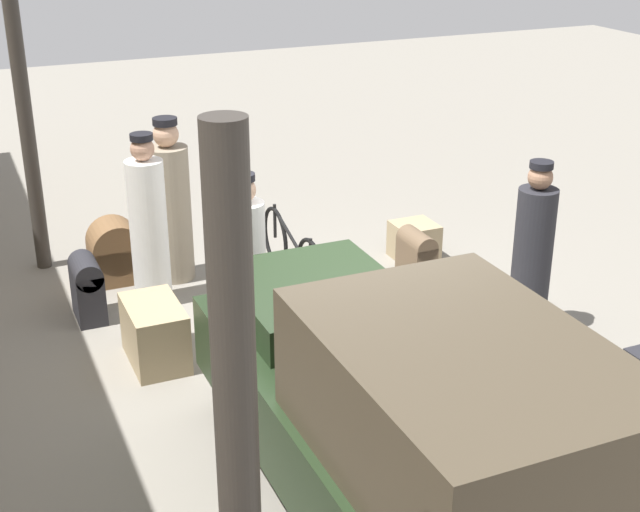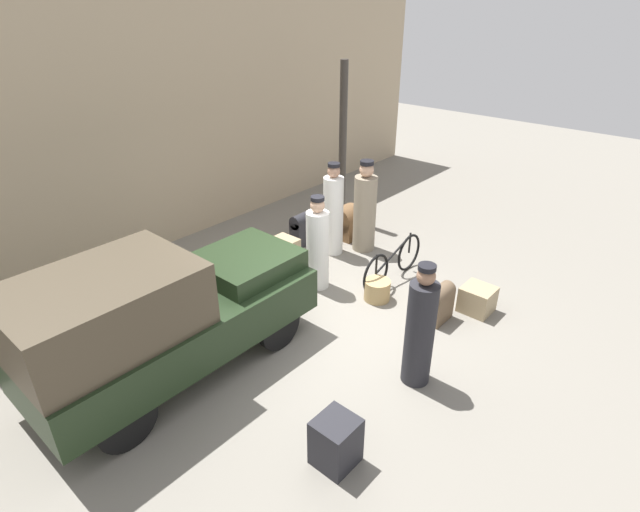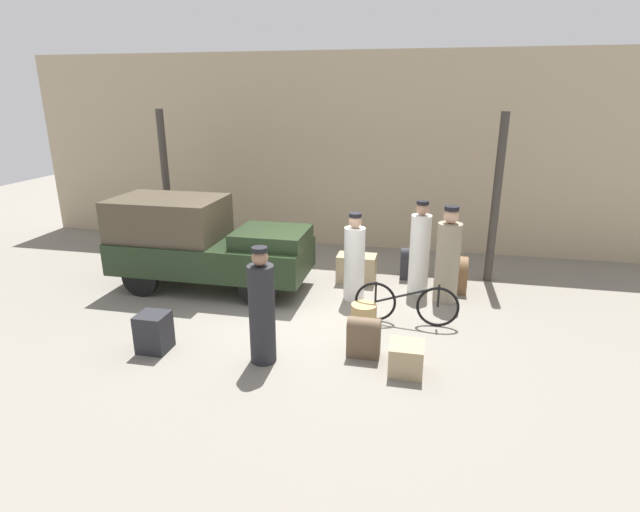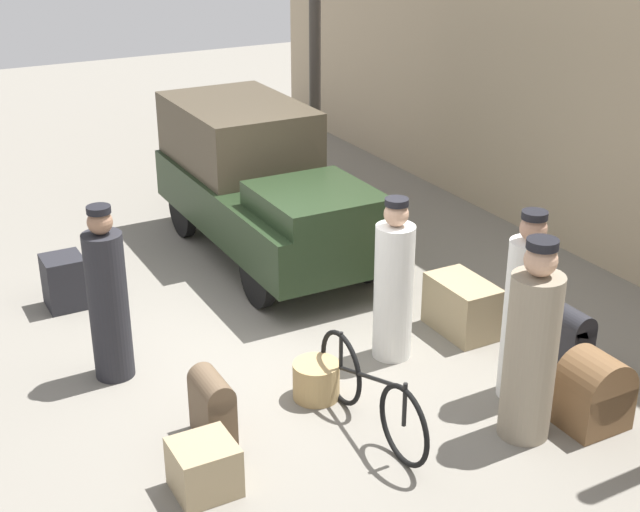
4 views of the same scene
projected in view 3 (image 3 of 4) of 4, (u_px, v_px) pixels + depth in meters
ground_plane at (306, 311)px, 8.64m from camera, size 30.00×30.00×0.00m
station_building_facade at (347, 153)px, 11.72m from camera, size 16.00×0.15×4.50m
canopy_pillar_left at (166, 186)px, 10.93m from camera, size 0.16×0.16×3.28m
canopy_pillar_right at (496, 200)px, 9.54m from camera, size 0.16×0.16×3.28m
truck at (201, 241)px, 9.44m from camera, size 3.69×1.51×1.73m
bicycle at (406, 304)px, 8.06m from camera, size 1.68×0.04×0.72m
wicker_basket at (364, 314)px, 8.11m from camera, size 0.42×0.42×0.34m
conductor_in_dark_uniform at (354, 261)px, 8.92m from camera, size 0.37×0.37×1.61m
porter_lifting_near_truck at (262, 310)px, 6.80m from camera, size 0.36×0.36×1.67m
porter_carrying_trunk at (420, 251)px, 9.24m from camera, size 0.37×0.37×1.75m
porter_standing_middle at (448, 259)px, 8.81m from camera, size 0.42×0.42×1.75m
suitcase_small_leather at (356, 268)px, 9.90m from camera, size 0.76×0.46×0.55m
suitcase_black_upright at (413, 263)px, 10.03m from camera, size 0.48×0.27×0.64m
suitcase_tan_flat at (364, 336)px, 7.07m from camera, size 0.47×0.25×0.59m
trunk_wicker_pale at (154, 332)px, 7.24m from camera, size 0.43×0.41×0.57m
trunk_barrel_dark at (454, 274)px, 9.47m from camera, size 0.45×0.54×0.67m
trunk_large_brown at (406, 358)px, 6.69m from camera, size 0.45×0.47×0.41m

